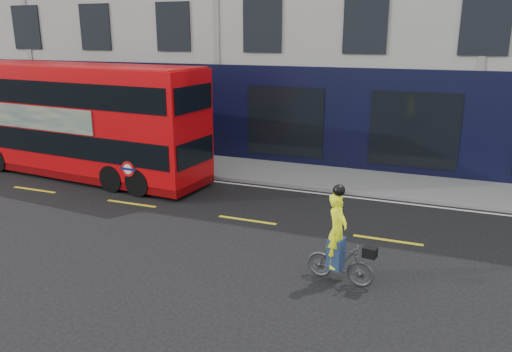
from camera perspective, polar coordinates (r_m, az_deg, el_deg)
The scene contains 7 objects.
ground at distance 15.31m, azimuth -17.26°, elevation -4.76°, with size 120.00×120.00×0.00m, color black.
pavement at distance 20.49m, azimuth -6.04°, elevation 1.28°, with size 60.00×3.00×0.12m, color gray.
kerb at distance 19.22m, azimuth -8.08°, elevation 0.23°, with size 60.00×0.12×0.13m, color gray.
road_edge_line at distance 18.99m, azimuth -8.52°, elevation -0.17°, with size 58.00×0.10×0.01m, color silver.
lane_dashes at distance 16.43m, azimuth -14.04°, elevation -3.07°, with size 58.00×0.12×0.01m, color yellow, non-canonical shape.
bus at distance 19.74m, azimuth -19.55°, elevation 6.05°, with size 10.51×3.28×4.17m.
cyclist at distance 11.01m, azimuth 9.47°, elevation -8.27°, with size 1.58×0.68×2.21m.
Camera 1 is at (9.21, -11.06, 5.24)m, focal length 35.00 mm.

